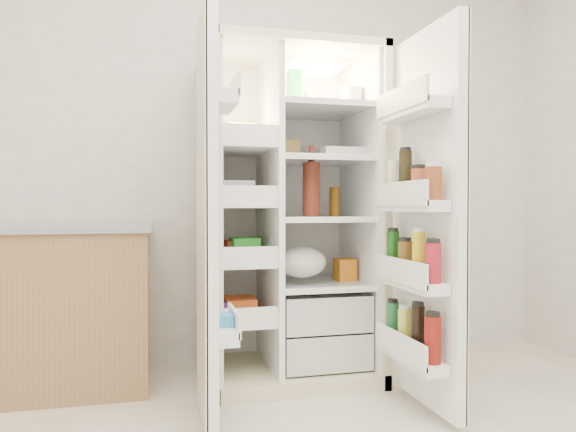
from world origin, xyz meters
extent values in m
cube|color=white|center=(0.00, 2.00, 1.35)|extent=(4.00, 0.02, 2.70)
cube|color=beige|center=(0.18, 1.93, 0.90)|extent=(0.92, 0.04, 1.80)
cube|color=beige|center=(-0.26, 1.60, 0.90)|extent=(0.04, 0.70, 1.80)
cube|color=beige|center=(0.62, 1.60, 0.90)|extent=(0.04, 0.70, 1.80)
cube|color=beige|center=(0.18, 1.60, 1.78)|extent=(0.92, 0.70, 0.04)
cube|color=beige|center=(0.18, 1.60, 0.04)|extent=(0.92, 0.70, 0.08)
cube|color=white|center=(0.18, 1.90, 0.92)|extent=(0.84, 0.02, 1.68)
cube|color=white|center=(-0.23, 1.60, 0.92)|extent=(0.02, 0.62, 1.68)
cube|color=white|center=(0.59, 1.60, 0.92)|extent=(0.02, 0.62, 1.68)
cube|color=white|center=(0.07, 1.60, 0.92)|extent=(0.03, 0.62, 1.68)
cube|color=silver|center=(0.34, 1.58, 0.18)|extent=(0.47, 0.52, 0.19)
cube|color=silver|center=(0.34, 1.58, 0.39)|extent=(0.47, 0.52, 0.19)
cube|color=#FFD18C|center=(0.34, 1.65, 1.72)|extent=(0.30, 0.30, 0.02)
cube|color=white|center=(-0.08, 1.60, 0.35)|extent=(0.28, 0.58, 0.02)
cube|color=white|center=(-0.08, 1.60, 0.65)|extent=(0.28, 0.58, 0.02)
cube|color=white|center=(-0.08, 1.60, 0.95)|extent=(0.28, 0.58, 0.02)
cube|color=white|center=(-0.08, 1.60, 1.25)|extent=(0.28, 0.58, 0.02)
cube|color=silver|center=(0.34, 1.60, 0.52)|extent=(0.49, 0.58, 0.01)
cube|color=silver|center=(0.34, 1.60, 0.88)|extent=(0.49, 0.58, 0.01)
cube|color=silver|center=(0.34, 1.60, 1.20)|extent=(0.49, 0.58, 0.02)
cube|color=silver|center=(0.34, 1.60, 1.48)|extent=(0.49, 0.58, 0.02)
cube|color=orange|center=(-0.08, 1.60, 0.41)|extent=(0.16, 0.20, 0.10)
cube|color=green|center=(-0.08, 1.60, 0.72)|extent=(0.14, 0.18, 0.12)
cube|color=silver|center=(-0.08, 1.60, 0.99)|extent=(0.20, 0.22, 0.07)
cube|color=yellow|center=(-0.08, 1.60, 1.33)|extent=(0.15, 0.16, 0.14)
cube|color=#6A39AB|center=(-0.08, 1.60, 0.40)|extent=(0.18, 0.20, 0.09)
cube|color=#C14322|center=(-0.08, 1.60, 0.71)|extent=(0.14, 0.18, 0.10)
cube|color=silver|center=(-0.08, 1.60, 1.02)|extent=(0.16, 0.16, 0.12)
sphere|color=orange|center=(0.21, 1.50, 0.12)|extent=(0.07, 0.07, 0.07)
sphere|color=orange|center=(0.30, 1.54, 0.12)|extent=(0.07, 0.07, 0.07)
sphere|color=orange|center=(0.40, 1.50, 0.12)|extent=(0.07, 0.07, 0.07)
sphere|color=orange|center=(0.26, 1.64, 0.12)|extent=(0.07, 0.07, 0.07)
ellipsoid|color=#4A7727|center=(0.34, 1.60, 0.40)|extent=(0.26, 0.24, 0.11)
cylinder|color=#4F1B10|center=(0.27, 1.47, 1.03)|extent=(0.09, 0.09, 0.29)
cylinder|color=brown|center=(0.45, 1.61, 0.97)|extent=(0.06, 0.06, 0.17)
cube|color=green|center=(0.20, 1.56, 1.59)|extent=(0.07, 0.07, 0.20)
cylinder|color=silver|center=(0.52, 1.53, 1.54)|extent=(0.12, 0.12, 0.11)
cylinder|color=#B7632A|center=(0.32, 1.63, 1.53)|extent=(0.07, 0.07, 0.09)
cube|color=silver|center=(0.47, 1.51, 1.24)|extent=(0.25, 0.10, 0.06)
cube|color=olive|center=(0.16, 1.62, 1.26)|extent=(0.17, 0.09, 0.10)
ellipsoid|color=silver|center=(0.23, 1.52, 0.61)|extent=(0.26, 0.24, 0.17)
cube|color=orange|center=(0.51, 1.60, 0.59)|extent=(0.10, 0.12, 0.12)
cube|color=white|center=(-0.32, 1.05, 0.90)|extent=(0.05, 0.40, 1.72)
cube|color=beige|center=(-0.34, 1.05, 0.90)|extent=(0.01, 0.40, 1.72)
cube|color=white|center=(-0.25, 1.05, 0.40)|extent=(0.09, 0.32, 0.06)
cube|color=white|center=(-0.25, 1.05, 1.40)|extent=(0.09, 0.32, 0.06)
cube|color=#338CCC|center=(-0.25, 1.05, 0.43)|extent=(0.07, 0.12, 0.10)
cube|color=white|center=(0.68, 0.96, 0.90)|extent=(0.05, 0.58, 1.72)
cube|color=beige|center=(0.71, 0.96, 0.90)|extent=(0.01, 0.58, 1.72)
cube|color=white|center=(0.60, 0.96, 0.26)|extent=(0.11, 0.50, 0.05)
cube|color=white|center=(0.60, 0.96, 0.60)|extent=(0.11, 0.50, 0.05)
cube|color=white|center=(0.60, 0.96, 0.95)|extent=(0.11, 0.50, 0.05)
cube|color=white|center=(0.60, 0.96, 1.38)|extent=(0.11, 0.50, 0.05)
cylinder|color=maroon|center=(0.60, 0.76, 0.39)|extent=(0.07, 0.07, 0.20)
cylinder|color=black|center=(0.60, 0.89, 0.40)|extent=(0.06, 0.06, 0.22)
cylinder|color=#C3D045|center=(0.60, 1.02, 0.38)|extent=(0.06, 0.06, 0.18)
cylinder|color=#206232|center=(0.60, 1.15, 0.38)|extent=(0.06, 0.06, 0.19)
cylinder|color=maroon|center=(0.60, 0.76, 0.71)|extent=(0.07, 0.07, 0.17)
cylinder|color=gold|center=(0.60, 0.89, 0.73)|extent=(0.06, 0.06, 0.21)
cylinder|color=brown|center=(0.60, 1.02, 0.70)|extent=(0.07, 0.07, 0.16)
cylinder|color=#164D11|center=(0.60, 1.15, 0.72)|extent=(0.06, 0.06, 0.20)
cylinder|color=brown|center=(0.60, 0.76, 1.04)|extent=(0.07, 0.07, 0.14)
cylinder|color=#984427|center=(0.60, 0.89, 1.04)|extent=(0.07, 0.07, 0.14)
cylinder|color=black|center=(0.60, 1.02, 1.09)|extent=(0.06, 0.06, 0.23)
cylinder|color=beige|center=(0.60, 1.15, 1.06)|extent=(0.06, 0.06, 0.18)
cube|color=olive|center=(-1.14, 1.71, 0.41)|extent=(1.14, 0.59, 0.82)
cube|color=gray|center=(-1.14, 1.71, 0.84)|extent=(1.18, 0.63, 0.04)
camera|label=1|loc=(-0.56, -1.31, 0.95)|focal=34.00mm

